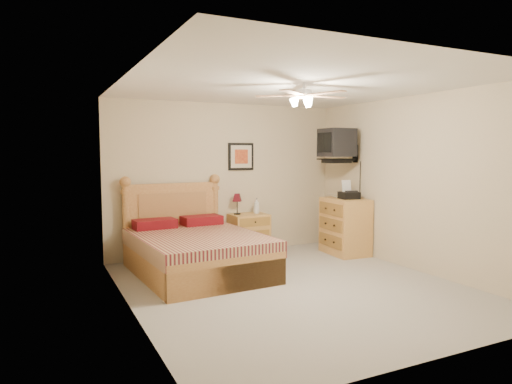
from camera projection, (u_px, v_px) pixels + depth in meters
floor at (294, 287)px, 5.74m from camera, size 4.50×4.50×0.00m
ceiling at (295, 86)px, 5.53m from camera, size 4.00×4.50×0.04m
wall_back at (226, 179)px, 7.65m from camera, size 4.00×0.04×2.50m
wall_front at (439, 208)px, 3.62m from camera, size 4.00×0.04×2.50m
wall_left at (130, 195)px, 4.77m from camera, size 0.04×4.50×2.50m
wall_right at (415, 183)px, 6.51m from camera, size 0.04×4.50×2.50m
bed at (197, 226)px, 6.30m from camera, size 1.70×2.16×1.34m
nightstand at (249, 234)px, 7.65m from camera, size 0.62×0.47×0.66m
table_lamp at (237, 204)px, 7.58m from camera, size 0.22×0.22×0.35m
lotion_bottle at (256, 206)px, 7.70m from camera, size 0.11×0.11×0.26m
framed_picture at (241, 157)px, 7.72m from camera, size 0.46×0.04×0.46m
dresser at (345, 226)px, 7.58m from camera, size 0.60×0.82×0.93m
fax_machine at (349, 190)px, 7.46m from camera, size 0.33×0.35×0.30m
magazine_lower at (333, 197)px, 7.74m from camera, size 0.24×0.28×0.02m
magazine_upper at (333, 195)px, 7.75m from camera, size 0.27×0.30×0.02m
wall_tv at (344, 145)px, 7.55m from camera, size 0.56×0.46×0.58m
ceiling_fan at (304, 95)px, 5.36m from camera, size 1.14×1.14×0.28m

